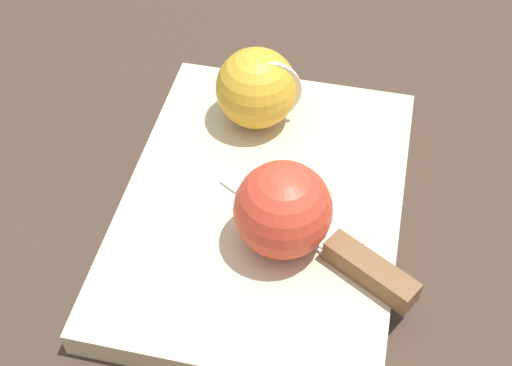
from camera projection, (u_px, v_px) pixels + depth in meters
The scene contains 6 objects.
ground_plane at pixel (256, 218), 0.59m from camera, with size 4.00×4.00×0.00m, color #38281E.
cutting_board at pixel (256, 209), 0.58m from camera, with size 0.34×0.28×0.02m.
apple_half_left at pixel (251, 88), 0.61m from camera, with size 0.07×0.07×0.07m.
apple_half_right at pixel (277, 210), 0.52m from camera, with size 0.07×0.07×0.07m.
knife at pixel (349, 262), 0.52m from camera, with size 0.13×0.15×0.02m.
apple_slice at pixel (328, 220), 0.55m from camera, with size 0.06×0.06×0.00m.
Camera 1 is at (0.37, 0.00, 0.46)m, focal length 50.00 mm.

